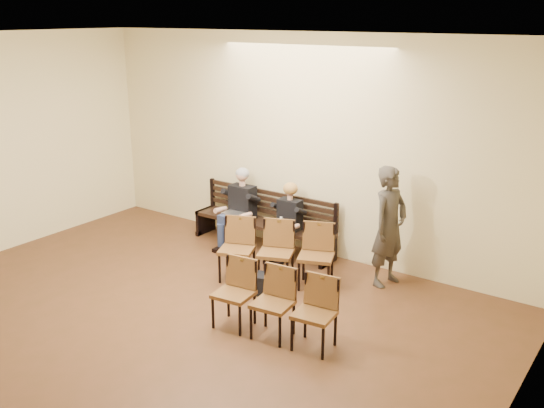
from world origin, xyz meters
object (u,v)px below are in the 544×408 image
Objects in this scene: water_bottle at (281,231)px; chair_row_front at (276,253)px; bag at (257,283)px; chair_row_back at (272,304)px; seated_man at (239,208)px; seated_woman at (286,225)px; laptop at (234,214)px; bench at (263,235)px; passerby at (390,218)px.

chair_row_front is at bearing -61.98° from water_bottle.
bag is 0.25× the size of chair_row_back.
seated_man reaches higher than chair_row_back.
seated_woman is at bearing 93.01° from chair_row_front.
seated_man is at bearing 164.09° from water_bottle.
chair_row_back is (2.23, -2.07, -0.15)m from laptop.
laptop is 0.93× the size of bag.
bench is at bearing 16.56° from seated_man.
passerby is at bearing 0.06° from seated_man.
passerby is at bearing -1.31° from laptop.
seated_man is 0.83× the size of chair_row_back.
bench is 11.92× the size of water_bottle.
chair_row_front is (0.42, -0.91, -0.08)m from seated_woman.
water_bottle is (0.65, -0.42, 0.33)m from bench.
laptop is (-0.41, -0.25, 0.35)m from bench.
passerby is 2.32m from chair_row_back.
water_bottle is (0.10, -0.30, 0.02)m from seated_woman.
chair_row_back is (1.17, -1.90, -0.13)m from water_bottle.
chair_row_back is at bearing -44.72° from seated_man.
water_bottle is 2.23m from chair_row_back.
seated_man is 1.95m from bag.
chair_row_back is at bearing -44.84° from bag.
bench is 0.84m from water_bottle.
seated_man reaches higher than seated_woman.
chair_row_back is at bearing -60.04° from seated_woman.
seated_man is 0.64× the size of passerby.
chair_row_front is (-1.32, -0.91, -0.55)m from passerby.
bag is at bearing -74.31° from water_bottle.
seated_woman is 1.81m from passerby.
seated_man reaches higher than bag.
passerby is (2.71, 0.13, 0.43)m from laptop.
seated_woman is 2.81× the size of bag.
laptop is at bearing -148.48° from bench.
seated_woman is 1.43m from bag.
bag is (1.35, -1.19, -0.44)m from laptop.
chair_row_front is (0.32, -0.61, -0.10)m from water_bottle.
water_bottle is at bearing 105.69° from bag.
chair_row_back is at bearing -58.41° from water_bottle.
laptop is at bearing 131.03° from chair_row_back.
chair_row_front is (0.97, -1.03, 0.23)m from bench.
laptop is at bearing 138.45° from bag.
bench is at bearing 147.09° from water_bottle.
bag is 2.09m from passerby.
water_bottle is 0.11× the size of passerby.
bench is 2.95m from chair_row_back.
seated_woman is 0.69× the size of chair_row_back.
seated_woman reaches higher than chair_row_front.
bag is 1.27m from chair_row_back.
seated_woman reaches higher than bench.
laptop is 2.74m from passerby.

